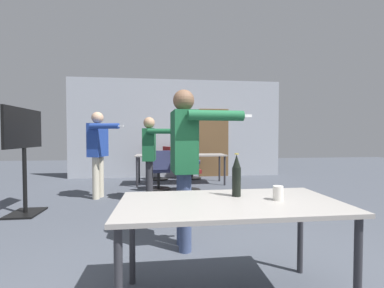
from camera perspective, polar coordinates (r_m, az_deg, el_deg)
back_wall at (r=7.73m, az=-3.03°, el=3.41°), size 6.33×0.12×2.91m
conference_table_near at (r=1.96m, az=8.47°, el=-14.60°), size 1.61×0.80×0.76m
conference_table_far at (r=6.55m, az=-2.50°, el=-2.91°), size 2.27×0.70×0.76m
tv_screen at (r=4.79m, az=-33.27°, el=-0.79°), size 0.44×1.08×1.66m
person_center_tall at (r=5.38m, az=-20.07°, el=-0.44°), size 0.73×0.76×1.71m
person_right_polo at (r=4.89m, az=-9.32°, el=-1.39°), size 0.72×0.60×1.59m
person_far_watching at (r=2.80m, az=-1.55°, el=-2.00°), size 0.82×0.65×1.74m
office_chair_far_left at (r=5.76m, az=-1.41°, el=-6.29°), size 0.58×0.52×0.91m
office_chair_side_rolled at (r=7.33m, az=-6.82°, el=-4.46°), size 0.67×0.63×0.92m
office_chair_near_pushed at (r=7.39m, az=-0.55°, el=-4.28°), size 0.58×0.52×0.94m
office_chair_mid_tucked at (r=5.89m, az=-7.33°, el=-6.12°), size 0.53×0.59×0.91m
beer_bottle at (r=2.07m, az=9.86°, el=-7.04°), size 0.07×0.07×0.34m
drink_cup at (r=2.04m, az=18.59°, el=-10.30°), size 0.07×0.07×0.11m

